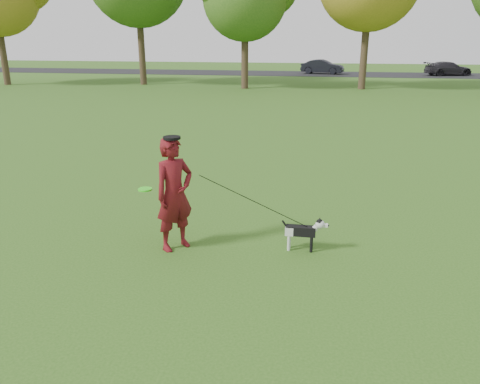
% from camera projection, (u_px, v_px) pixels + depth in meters
% --- Properties ---
extents(ground, '(120.00, 120.00, 0.00)m').
position_uv_depth(ground, '(230.00, 243.00, 8.16)').
color(ground, '#285116').
rests_on(ground, ground).
extents(road, '(120.00, 7.00, 0.02)m').
position_uv_depth(road, '(310.00, 74.00, 45.54)').
color(road, black).
rests_on(road, ground).
extents(man, '(0.80, 0.83, 1.92)m').
position_uv_depth(man, '(174.00, 194.00, 7.71)').
color(man, '#530B19').
rests_on(man, ground).
extents(dog, '(0.79, 0.16, 0.60)m').
position_uv_depth(dog, '(304.00, 230.00, 7.79)').
color(dog, black).
rests_on(dog, ground).
extents(car_mid, '(4.23, 2.20, 1.33)m').
position_uv_depth(car_mid, '(322.00, 67.00, 45.13)').
color(car_mid, black).
rests_on(car_mid, road).
extents(car_right, '(4.57, 2.83, 1.24)m').
position_uv_depth(car_right, '(448.00, 69.00, 43.24)').
color(car_right, '#252228').
rests_on(car_right, road).
extents(man_held_items, '(2.82, 0.51, 1.53)m').
position_uv_depth(man_held_items, '(256.00, 202.00, 7.61)').
color(man_held_items, '#37E91D').
rests_on(man_held_items, ground).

